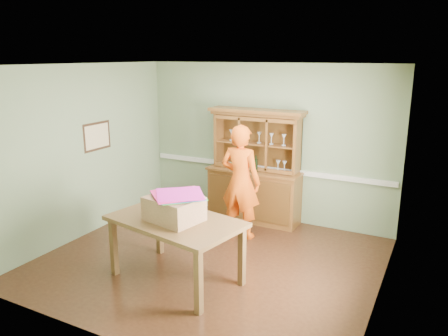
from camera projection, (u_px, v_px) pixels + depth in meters
The scene contains 14 objects.
floor at pixel (210, 261), 6.16m from camera, with size 4.50×4.50×0.00m, color #482917.
ceiling at pixel (208, 65), 5.48m from camera, with size 4.50×4.50×0.00m, color white.
wall_back at pixel (266, 143), 7.54m from camera, with size 4.50×4.50×0.00m, color gray.
wall_left at pixel (84, 152), 6.83m from camera, with size 4.00×4.00×0.00m, color gray.
wall_right at pixel (386, 192), 4.82m from camera, with size 4.00×4.00×0.00m, color gray.
wall_front at pixel (104, 216), 4.10m from camera, with size 4.50×4.50×0.00m, color gray.
chair_rail at pixel (264, 168), 7.63m from camera, with size 4.41×0.05×0.08m, color silver.
framed_map at pixel (97, 136), 7.02m from camera, with size 0.03×0.60×0.46m.
window_panel at pixel (381, 186), 4.53m from camera, with size 0.03×0.96×1.36m.
china_hutch at pixel (255, 182), 7.56m from camera, with size 1.66×0.55×1.95m.
dining_table at pixel (176, 226), 5.49m from camera, with size 1.81×1.28×0.83m.
cardboard_box at pixel (174, 209), 5.39m from camera, with size 0.64×0.51×0.30m, color #A47655.
kite_stack at pixel (179, 195), 5.37m from camera, with size 0.78×0.78×0.04m.
person at pixel (241, 182), 6.81m from camera, with size 0.66×0.43×1.80m, color #F65B0F.
Camera 1 is at (2.78, -4.90, 2.82)m, focal length 35.00 mm.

